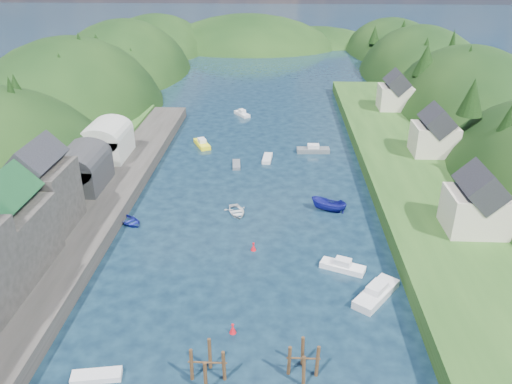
# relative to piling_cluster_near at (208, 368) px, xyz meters

# --- Properties ---
(ground) EXTENTS (600.00, 600.00, 0.00)m
(ground) POSITION_rel_piling_cluster_near_xyz_m (2.71, 51.18, -1.33)
(ground) COLOR black
(ground) RESTS_ON ground
(hillside_left) EXTENTS (44.00, 245.56, 52.00)m
(hillside_left) POSITION_rel_piling_cluster_near_xyz_m (-42.29, 76.18, -9.36)
(hillside_left) COLOR black
(hillside_left) RESTS_ON ground
(hillside_right) EXTENTS (36.00, 245.56, 48.00)m
(hillside_right) POSITION_rel_piling_cluster_near_xyz_m (47.71, 76.18, -8.74)
(hillside_right) COLOR black
(hillside_right) RESTS_ON ground
(far_hills) EXTENTS (103.00, 68.00, 44.00)m
(far_hills) POSITION_rel_piling_cluster_near_xyz_m (3.92, 175.18, -12.13)
(far_hills) COLOR black
(far_hills) RESTS_ON ground
(hill_trees) EXTENTS (90.83, 152.46, 12.63)m
(hill_trees) POSITION_rel_piling_cluster_near_xyz_m (3.38, 65.66, 9.78)
(hill_trees) COLOR black
(hill_trees) RESTS_ON ground
(quay_left) EXTENTS (12.00, 110.00, 2.00)m
(quay_left) POSITION_rel_piling_cluster_near_xyz_m (-21.29, 21.18, -0.33)
(quay_left) COLOR #2D2B28
(quay_left) RESTS_ON ground
(terrace_left_grass) EXTENTS (12.00, 110.00, 2.50)m
(terrace_left_grass) POSITION_rel_piling_cluster_near_xyz_m (-28.29, 21.18, -0.08)
(terrace_left_grass) COLOR #234719
(terrace_left_grass) RESTS_ON ground
(boat_sheds) EXTENTS (7.00, 21.00, 7.50)m
(boat_sheds) POSITION_rel_piling_cluster_near_xyz_m (-23.29, 40.18, 3.95)
(boat_sheds) COLOR #2D2D30
(boat_sheds) RESTS_ON quay_left
(terrace_right) EXTENTS (16.00, 120.00, 2.40)m
(terrace_right) POSITION_rel_piling_cluster_near_xyz_m (27.71, 41.18, -0.13)
(terrace_right) COLOR #234719
(terrace_right) RESTS_ON ground
(right_bank_cottages) EXTENTS (9.00, 59.24, 8.41)m
(right_bank_cottages) POSITION_rel_piling_cluster_near_xyz_m (30.71, 49.51, 4.52)
(right_bank_cottages) COLOR beige
(right_bank_cottages) RESTS_ON terrace_right
(piling_cluster_near) EXTENTS (3.33, 3.10, 3.79)m
(piling_cluster_near) POSITION_rel_piling_cluster_near_xyz_m (0.00, 0.00, 0.00)
(piling_cluster_near) COLOR #382314
(piling_cluster_near) RESTS_ON ground
(piling_cluster_far) EXTENTS (2.90, 2.74, 3.70)m
(piling_cluster_far) POSITION_rel_piling_cluster_near_xyz_m (8.14, 0.93, -0.05)
(piling_cluster_far) COLOR #382314
(piling_cluster_far) RESTS_ON ground
(channel_buoy_near) EXTENTS (0.70, 0.70, 1.10)m
(channel_buoy_near) POSITION_rel_piling_cluster_near_xyz_m (1.58, 5.92, -0.85)
(channel_buoy_near) COLOR red
(channel_buoy_near) RESTS_ON ground
(channel_buoy_far) EXTENTS (0.70, 0.70, 1.10)m
(channel_buoy_far) POSITION_rel_piling_cluster_near_xyz_m (2.79, 20.86, -0.85)
(channel_buoy_far) COLOR red
(channel_buoy_far) RESTS_ON ground
(moored_boats) EXTENTS (36.13, 98.74, 2.19)m
(moored_boats) POSITION_rel_piling_cluster_near_xyz_m (2.24, 20.55, -0.71)
(moored_boats) COLOR silver
(moored_boats) RESTS_ON ground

